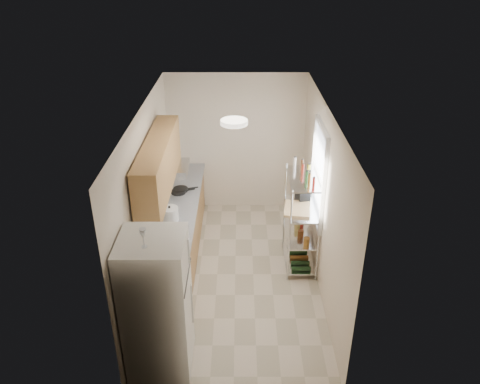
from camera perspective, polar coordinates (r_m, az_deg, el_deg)
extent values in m
cube|color=beige|center=(7.35, -0.58, -10.02)|extent=(2.50, 4.40, 0.01)
cube|color=white|center=(6.12, -0.70, 9.75)|extent=(2.50, 4.40, 0.01)
cube|color=beige|center=(8.64, -0.49, 5.96)|extent=(2.50, 0.01, 2.60)
cube|color=beige|center=(4.82, -0.90, -13.68)|extent=(2.50, 0.01, 2.60)
cube|color=beige|center=(6.77, -11.32, -1.03)|extent=(0.01, 4.40, 2.60)
cube|color=beige|center=(6.74, 10.10, -1.03)|extent=(0.01, 4.40, 2.60)
cube|color=#A06E44|center=(7.52, -7.62, -5.26)|extent=(0.60, 3.48, 0.86)
cube|color=gray|center=(7.29, -7.72, -2.28)|extent=(0.63, 3.51, 0.04)
cube|color=#B7BABC|center=(6.35, -9.27, -7.44)|extent=(0.52, 0.44, 0.04)
cube|color=#B7BABC|center=(8.65, -4.74, -0.23)|extent=(0.01, 0.55, 0.72)
cube|color=#A06E44|center=(6.60, -9.87, 3.28)|extent=(0.33, 2.20, 0.72)
cube|color=#B7BABC|center=(7.48, -8.26, 2.87)|extent=(0.50, 0.60, 0.12)
cube|color=white|center=(6.93, 9.57, 2.17)|extent=(0.06, 1.00, 1.46)
cube|color=silver|center=(7.59, 7.12, -7.94)|extent=(0.45, 0.90, 0.02)
cube|color=silver|center=(7.34, 7.33, -5.07)|extent=(0.45, 0.90, 0.02)
cube|color=silver|center=(7.10, 7.54, -2.01)|extent=(0.45, 0.90, 0.02)
cube|color=silver|center=(6.87, 7.79, 1.62)|extent=(0.45, 0.90, 0.02)
cylinder|color=silver|center=(6.82, 6.07, -5.47)|extent=(0.02, 0.02, 1.55)
cylinder|color=silver|center=(7.57, 5.45, -1.86)|extent=(0.02, 0.02, 1.55)
cylinder|color=silver|center=(6.88, 9.62, -5.42)|extent=(0.02, 0.02, 1.55)
cylinder|color=silver|center=(7.62, 8.64, -1.85)|extent=(0.02, 0.02, 1.55)
cylinder|color=white|center=(5.85, -0.73, 8.53)|extent=(0.34, 0.34, 0.05)
cube|color=white|center=(5.55, -10.05, -13.32)|extent=(0.72, 0.72, 1.76)
cylinder|color=silver|center=(6.97, -8.55, -2.67)|extent=(0.26, 0.26, 0.21)
cylinder|color=black|center=(7.76, -7.51, 0.02)|extent=(0.31, 0.31, 0.04)
cylinder|color=black|center=(7.82, -7.25, 0.30)|extent=(0.30, 0.30, 0.05)
cube|color=tan|center=(7.03, 6.98, -2.05)|extent=(0.44, 0.54, 0.03)
cube|color=black|center=(7.26, 7.68, 0.09)|extent=(0.21, 0.28, 0.30)
cube|color=#B52716|center=(7.52, 7.39, -3.44)|extent=(0.12, 0.15, 0.14)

